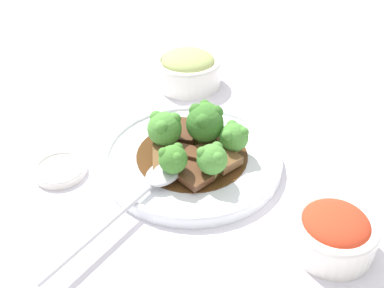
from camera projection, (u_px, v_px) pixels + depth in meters
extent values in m
plane|color=silver|center=(192.00, 163.00, 0.64)|extent=(4.00, 4.00, 0.00)
cylinder|color=white|center=(192.00, 159.00, 0.64)|extent=(0.25, 0.25, 0.01)
torus|color=white|center=(192.00, 155.00, 0.63)|extent=(0.25, 0.25, 0.01)
cylinder|color=#4C2D14|center=(192.00, 155.00, 0.63)|extent=(0.16, 0.16, 0.00)
cube|color=#56331E|center=(191.00, 155.00, 0.61)|extent=(0.04, 0.07, 0.01)
cube|color=brown|center=(218.00, 155.00, 0.61)|extent=(0.07, 0.07, 0.01)
cube|color=#56331E|center=(183.00, 131.00, 0.66)|extent=(0.06, 0.04, 0.01)
cube|color=brown|center=(165.00, 159.00, 0.61)|extent=(0.07, 0.05, 0.01)
cube|color=#56331E|center=(192.00, 174.00, 0.59)|extent=(0.06, 0.06, 0.01)
cylinder|color=#7FA84C|center=(204.00, 139.00, 0.64)|extent=(0.02, 0.02, 0.02)
sphere|color=#387028|center=(205.00, 123.00, 0.63)|extent=(0.05, 0.05, 0.05)
sphere|color=#387028|center=(203.00, 121.00, 0.60)|extent=(0.02, 0.02, 0.02)
sphere|color=#387028|center=(216.00, 112.00, 0.62)|extent=(0.02, 0.02, 0.02)
sphere|color=#387028|center=(196.00, 110.00, 0.63)|extent=(0.02, 0.02, 0.02)
cylinder|color=#7FA84C|center=(174.00, 172.00, 0.58)|extent=(0.01, 0.01, 0.02)
sphere|color=#427F2D|center=(173.00, 159.00, 0.57)|extent=(0.04, 0.04, 0.04)
sphere|color=#427F2D|center=(177.00, 158.00, 0.56)|extent=(0.01, 0.01, 0.01)
sphere|color=#427F2D|center=(178.00, 148.00, 0.57)|extent=(0.01, 0.01, 0.01)
sphere|color=#427F2D|center=(164.00, 153.00, 0.57)|extent=(0.01, 0.01, 0.01)
cylinder|color=#7FA84C|center=(233.00, 148.00, 0.63)|extent=(0.01, 0.01, 0.01)
sphere|color=#4C8E38|center=(234.00, 137.00, 0.62)|extent=(0.04, 0.04, 0.04)
sphere|color=#4C8E38|center=(243.00, 132.00, 0.61)|extent=(0.02, 0.02, 0.02)
sphere|color=#4C8E38|center=(232.00, 125.00, 0.62)|extent=(0.02, 0.02, 0.02)
sphere|color=#4C8E38|center=(228.00, 134.00, 0.60)|extent=(0.02, 0.02, 0.02)
cylinder|color=#7FA84C|center=(165.00, 142.00, 0.64)|extent=(0.02, 0.02, 0.01)
sphere|color=#4C8E38|center=(164.00, 129.00, 0.62)|extent=(0.05, 0.05, 0.05)
sphere|color=#4C8E38|center=(175.00, 119.00, 0.62)|extent=(0.02, 0.02, 0.02)
sphere|color=#4C8E38|center=(156.00, 117.00, 0.62)|extent=(0.02, 0.02, 0.02)
sphere|color=#4C8E38|center=(162.00, 127.00, 0.61)|extent=(0.02, 0.02, 0.02)
cylinder|color=#7FA84C|center=(212.00, 172.00, 0.59)|extent=(0.01, 0.01, 0.01)
sphere|color=#4C8E38|center=(212.00, 159.00, 0.57)|extent=(0.04, 0.04, 0.04)
sphere|color=#4C8E38|center=(217.00, 147.00, 0.57)|extent=(0.02, 0.02, 0.02)
sphere|color=#4C8E38|center=(202.00, 152.00, 0.57)|extent=(0.02, 0.02, 0.02)
sphere|color=#4C8E38|center=(218.00, 158.00, 0.56)|extent=(0.02, 0.02, 0.02)
cylinder|color=#7FA84C|center=(206.00, 127.00, 0.67)|extent=(0.01, 0.01, 0.01)
sphere|color=#427F2D|center=(206.00, 115.00, 0.66)|extent=(0.04, 0.04, 0.04)
sphere|color=#427F2D|center=(205.00, 105.00, 0.66)|extent=(0.01, 0.01, 0.01)
sphere|color=#427F2D|center=(200.00, 112.00, 0.64)|extent=(0.01, 0.01, 0.01)
sphere|color=#427F2D|center=(214.00, 110.00, 0.65)|extent=(0.01, 0.01, 0.01)
ellipsoid|color=silver|center=(164.00, 173.00, 0.58)|extent=(0.07, 0.06, 0.01)
cylinder|color=silver|center=(100.00, 231.00, 0.51)|extent=(0.17, 0.08, 0.01)
cylinder|color=white|center=(330.00, 246.00, 0.52)|extent=(0.05, 0.05, 0.01)
cylinder|color=white|center=(332.00, 236.00, 0.51)|extent=(0.10, 0.10, 0.04)
torus|color=white|center=(336.00, 225.00, 0.50)|extent=(0.10, 0.10, 0.01)
ellipsoid|color=red|center=(336.00, 223.00, 0.49)|extent=(0.07, 0.07, 0.03)
cylinder|color=white|center=(188.00, 82.00, 0.82)|extent=(0.07, 0.07, 0.01)
cylinder|color=white|center=(188.00, 73.00, 0.81)|extent=(0.12, 0.12, 0.04)
torus|color=white|center=(188.00, 62.00, 0.80)|extent=(0.12, 0.12, 0.01)
ellipsoid|color=#A3B266|center=(188.00, 60.00, 0.80)|extent=(0.09, 0.09, 0.03)
cylinder|color=white|center=(60.00, 170.00, 0.62)|extent=(0.07, 0.07, 0.01)
torus|color=white|center=(60.00, 167.00, 0.62)|extent=(0.07, 0.07, 0.01)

